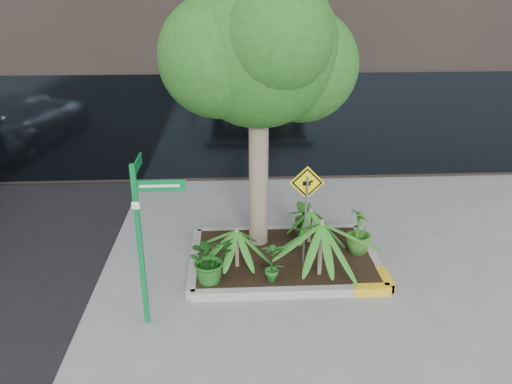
{
  "coord_description": "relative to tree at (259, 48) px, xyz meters",
  "views": [
    {
      "loc": [
        -0.73,
        -7.5,
        4.56
      ],
      "look_at": [
        -0.31,
        0.2,
        1.41
      ],
      "focal_mm": 35.0,
      "sensor_mm": 36.0,
      "label": 1
    }
  ],
  "objects": [
    {
      "name": "ground",
      "position": [
        0.23,
        -0.85,
        -3.66
      ],
      "size": [
        80.0,
        80.0,
        0.0
      ],
      "primitive_type": "plane",
      "color": "gray",
      "rests_on": "ground"
    },
    {
      "name": "planter",
      "position": [
        0.46,
        -0.58,
        -3.56
      ],
      "size": [
        3.35,
        2.36,
        0.15
      ],
      "color": "#9E9E99",
      "rests_on": "ground"
    },
    {
      "name": "tree",
      "position": [
        0.0,
        0.0,
        0.0
      ],
      "size": [
        3.34,
        2.97,
        5.02
      ],
      "color": "gray",
      "rests_on": "ground"
    },
    {
      "name": "palm_front",
      "position": [
        0.95,
        -1.23,
        -2.59
      ],
      "size": [
        1.11,
        1.11,
        1.23
      ],
      "color": "gray",
      "rests_on": "ground"
    },
    {
      "name": "palm_left",
      "position": [
        -0.42,
        -0.9,
        -2.84
      ],
      "size": [
        0.81,
        0.81,
        0.9
      ],
      "color": "gray",
      "rests_on": "ground"
    },
    {
      "name": "palm_back",
      "position": [
        0.96,
        -0.08,
        -2.87
      ],
      "size": [
        0.77,
        0.77,
        0.86
      ],
      "color": "gray",
      "rests_on": "ground"
    },
    {
      "name": "shrub_a",
      "position": [
        -0.85,
        -1.34,
        -3.11
      ],
      "size": [
        0.98,
        0.98,
        0.82
      ],
      "primitive_type": "imported",
      "rotation": [
        0.0,
        0.0,
        0.44
      ],
      "color": "#1C5A19",
      "rests_on": "planter"
    },
    {
      "name": "shrub_b",
      "position": [
        1.77,
        -0.52,
        -3.09
      ],
      "size": [
        0.54,
        0.54,
        0.84
      ],
      "primitive_type": "imported",
      "rotation": [
        0.0,
        0.0,
        1.73
      ],
      "color": "#336D20",
      "rests_on": "planter"
    },
    {
      "name": "shrub_c",
      "position": [
        0.15,
        -1.4,
        -3.15
      ],
      "size": [
        0.4,
        0.4,
        0.73
      ],
      "primitive_type": "imported",
      "rotation": [
        0.0,
        0.0,
        3.09
      ],
      "color": "#1E601E",
      "rests_on": "planter"
    },
    {
      "name": "shrub_d",
      "position": [
        0.9,
        0.17,
        -3.12
      ],
      "size": [
        0.57,
        0.57,
        0.78
      ],
      "primitive_type": "imported",
      "rotation": [
        0.0,
        0.0,
        5.15
      ],
      "color": "#2B641D",
      "rests_on": "planter"
    },
    {
      "name": "street_sign_post",
      "position": [
        -1.72,
        -2.12,
        -2.14
      ],
      "size": [
        0.73,
        0.72,
        2.46
      ],
      "rotation": [
        0.0,
        0.0,
        0.0
      ],
      "color": "#0B7B34",
      "rests_on": "ground"
    },
    {
      "name": "cattle_sign",
      "position": [
        0.73,
        -0.95,
        -2.29
      ],
      "size": [
        0.56,
        0.24,
        1.81
      ],
      "rotation": [
        0.0,
        0.0,
        -0.03
      ],
      "color": "slate",
      "rests_on": "ground"
    }
  ]
}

